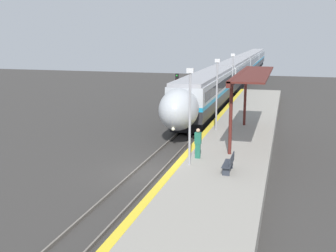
{
  "coord_description": "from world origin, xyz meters",
  "views": [
    {
      "loc": [
        7.26,
        -21.35,
        7.65
      ],
      "look_at": [
        0.59,
        2.15,
        2.3
      ],
      "focal_mm": 45.0,
      "sensor_mm": 36.0,
      "label": 1
    }
  ],
  "objects_px": {
    "lamppost_near": "(190,110)",
    "lamppost_far": "(232,78)",
    "lamppost_mid": "(217,90)",
    "platform_bench": "(230,163)",
    "person_waiting": "(198,143)",
    "train": "(240,68)",
    "railway_signal": "(177,91)"
  },
  "relations": [
    {
      "from": "lamppost_near",
      "to": "lamppost_far",
      "type": "relative_size",
      "value": 1.0
    },
    {
      "from": "lamppost_mid",
      "to": "lamppost_far",
      "type": "height_order",
      "value": "same"
    },
    {
      "from": "platform_bench",
      "to": "person_waiting",
      "type": "relative_size",
      "value": 0.94
    },
    {
      "from": "train",
      "to": "lamppost_mid",
      "type": "height_order",
      "value": "lamppost_mid"
    },
    {
      "from": "train",
      "to": "platform_bench",
      "type": "relative_size",
      "value": 51.59
    },
    {
      "from": "person_waiting",
      "to": "railway_signal",
      "type": "height_order",
      "value": "railway_signal"
    },
    {
      "from": "train",
      "to": "lamppost_near",
      "type": "distance_m",
      "value": 46.81
    },
    {
      "from": "platform_bench",
      "to": "lamppost_mid",
      "type": "distance_m",
      "value": 9.76
    },
    {
      "from": "person_waiting",
      "to": "lamppost_near",
      "type": "relative_size",
      "value": 0.33
    },
    {
      "from": "railway_signal",
      "to": "lamppost_mid",
      "type": "distance_m",
      "value": 9.63
    },
    {
      "from": "railway_signal",
      "to": "train",
      "type": "bearing_deg",
      "value": 85.2
    },
    {
      "from": "train",
      "to": "platform_bench",
      "type": "height_order",
      "value": "train"
    },
    {
      "from": "lamppost_near",
      "to": "lamppost_mid",
      "type": "height_order",
      "value": "same"
    },
    {
      "from": "train",
      "to": "lamppost_near",
      "type": "relative_size",
      "value": 16.16
    },
    {
      "from": "person_waiting",
      "to": "lamppost_far",
      "type": "xyz_separation_m",
      "value": [
        -0.18,
        15.75,
        2.05
      ]
    },
    {
      "from": "railway_signal",
      "to": "platform_bench",
      "type": "bearing_deg",
      "value": -67.26
    },
    {
      "from": "platform_bench",
      "to": "lamppost_near",
      "type": "xyz_separation_m",
      "value": [
        -2.21,
        0.65,
        2.46
      ]
    },
    {
      "from": "person_waiting",
      "to": "railway_signal",
      "type": "xyz_separation_m",
      "value": [
        -5.21,
        15.33,
        0.78
      ]
    },
    {
      "from": "lamppost_mid",
      "to": "lamppost_far",
      "type": "xyz_separation_m",
      "value": [
        0.0,
        8.53,
        0.0
      ]
    },
    {
      "from": "lamppost_near",
      "to": "platform_bench",
      "type": "bearing_deg",
      "value": -16.32
    },
    {
      "from": "train",
      "to": "lamppost_far",
      "type": "relative_size",
      "value": 16.16
    },
    {
      "from": "railway_signal",
      "to": "lamppost_near",
      "type": "bearing_deg",
      "value": -73.17
    },
    {
      "from": "platform_bench",
      "to": "railway_signal",
      "type": "distance_m",
      "value": 18.79
    },
    {
      "from": "platform_bench",
      "to": "railway_signal",
      "type": "xyz_separation_m",
      "value": [
        -7.25,
        17.29,
        1.19
      ]
    },
    {
      "from": "train",
      "to": "platform_bench",
      "type": "distance_m",
      "value": 47.61
    },
    {
      "from": "lamppost_far",
      "to": "platform_bench",
      "type": "bearing_deg",
      "value": -82.88
    },
    {
      "from": "train",
      "to": "railway_signal",
      "type": "xyz_separation_m",
      "value": [
        -2.52,
        -30.07,
        0.19
      ]
    },
    {
      "from": "lamppost_mid",
      "to": "train",
      "type": "bearing_deg",
      "value": 93.76
    },
    {
      "from": "person_waiting",
      "to": "railway_signal",
      "type": "distance_m",
      "value": 16.21
    },
    {
      "from": "train",
      "to": "lamppost_near",
      "type": "xyz_separation_m",
      "value": [
        2.51,
        -46.72,
        1.46
      ]
    },
    {
      "from": "lamppost_mid",
      "to": "platform_bench",
      "type": "bearing_deg",
      "value": -76.45
    },
    {
      "from": "platform_bench",
      "to": "train",
      "type": "bearing_deg",
      "value": 95.69
    }
  ]
}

